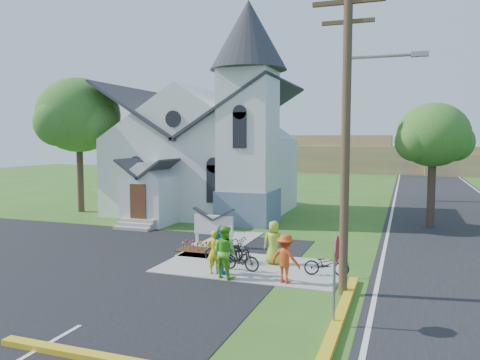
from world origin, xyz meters
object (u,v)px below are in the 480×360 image
at_px(church_sign, 214,225).
at_px(stop_sign, 336,261).
at_px(cyclist_1, 225,252).
at_px(bike_4, 327,264).
at_px(bike_2, 231,248).
at_px(bike_0, 234,249).
at_px(bike_3, 240,259).
at_px(cyclist_4, 274,242).
at_px(utility_pole, 348,126).
at_px(bike_1, 224,250).
at_px(cyclist_3, 285,258).
at_px(cyclist_0, 215,252).
at_px(cyclist_2, 221,250).

bearing_deg(church_sign, stop_sign, -48.12).
height_order(cyclist_1, bike_4, cyclist_1).
bearing_deg(bike_2, church_sign, 61.98).
relative_size(bike_0, bike_3, 1.09).
bearing_deg(church_sign, cyclist_4, -30.64).
bearing_deg(cyclist_4, bike_2, -0.80).
bearing_deg(bike_2, bike_3, -120.73).
height_order(utility_pole, bike_1, utility_pole).
bearing_deg(cyclist_4, bike_4, 153.45).
distance_m(stop_sign, bike_0, 7.51).
distance_m(cyclist_3, bike_3, 2.18).
distance_m(utility_pole, cyclist_1, 6.16).
height_order(bike_0, bike_2, bike_2).
relative_size(bike_2, bike_3, 1.25).
height_order(bike_1, bike_2, bike_2).
distance_m(stop_sign, cyclist_1, 5.35).
height_order(cyclist_0, cyclist_1, cyclist_1).
bearing_deg(cyclist_4, bike_3, 51.32).
distance_m(bike_0, bike_4, 4.14).
xyz_separation_m(church_sign, bike_2, (1.65, -2.15, -0.47)).
distance_m(bike_1, bike_4, 4.27).
relative_size(stop_sign, bike_0, 1.48).
relative_size(cyclist_0, bike_2, 0.85).
distance_m(bike_1, cyclist_2, 1.79).
distance_m(church_sign, bike_0, 2.60).
bearing_deg(cyclist_0, cyclist_3, 165.42).
xyz_separation_m(utility_pole, bike_3, (-4.05, 1.31, -4.89)).
height_order(bike_0, bike_1, bike_1).
bearing_deg(bike_4, church_sign, 53.93).
relative_size(utility_pole, cyclist_2, 5.51).
bearing_deg(utility_pole, cyclist_2, 171.90).
height_order(bike_1, bike_4, bike_1).
xyz_separation_m(bike_0, bike_2, (-0.04, -0.25, 0.06)).
xyz_separation_m(cyclist_1, cyclist_2, (-0.27, 0.35, -0.03)).
bearing_deg(bike_4, utility_pole, -161.91).
relative_size(cyclist_3, bike_3, 1.11).
xyz_separation_m(cyclist_0, cyclist_4, (1.68, 2.06, 0.05)).
distance_m(cyclist_0, cyclist_4, 2.66).
bearing_deg(cyclist_2, bike_2, -56.08).
distance_m(bike_0, cyclist_3, 3.67).
xyz_separation_m(church_sign, cyclist_3, (4.48, -4.26, -0.13)).
bearing_deg(bike_2, bike_1, 168.12).
relative_size(cyclist_1, cyclist_4, 1.09).
bearing_deg(bike_0, cyclist_4, -74.88).
bearing_deg(church_sign, bike_0, -48.32).
bearing_deg(utility_pole, bike_1, 155.81).
xyz_separation_m(church_sign, cyclist_2, (2.01, -4.05, -0.07)).
height_order(bike_1, cyclist_4, cyclist_4).
bearing_deg(bike_1, stop_sign, -152.99).
bearing_deg(bike_2, cyclist_2, -144.91).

